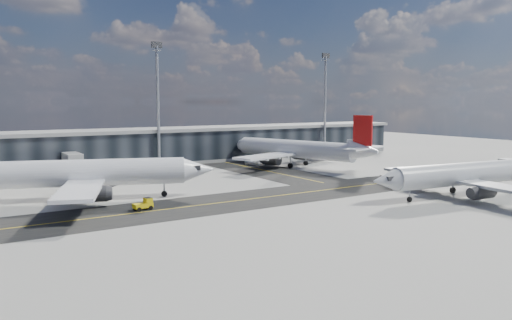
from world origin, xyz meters
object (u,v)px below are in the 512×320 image
at_px(airliner_af, 76,174).
at_px(airliner_redtail, 297,149).
at_px(airliner_near, 465,174).
at_px(service_van, 255,162).
at_px(baggage_tug, 144,204).

bearing_deg(airliner_af, airliner_redtail, 125.04).
height_order(airliner_redtail, airliner_near, airliner_redtail).
height_order(airliner_af, service_van, airliner_af).
relative_size(airliner_af, airliner_redtail, 1.00).
height_order(airliner_af, airliner_redtail, airliner_af).
height_order(airliner_af, airliner_near, airliner_af).
xyz_separation_m(airliner_redtail, baggage_tug, (-47.12, -26.82, -3.27)).
relative_size(airliner_redtail, baggage_tug, 14.44).
bearing_deg(airliner_redtail, service_van, 116.94).
bearing_deg(baggage_tug, airliner_near, 62.28).
bearing_deg(baggage_tug, airliner_af, -160.43).
bearing_deg(airliner_near, airliner_af, 67.88).
xyz_separation_m(airliner_near, service_van, (-7.78, 51.74, -2.86)).
distance_m(airliner_af, service_van, 51.30).
relative_size(airliner_redtail, airliner_near, 1.12).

